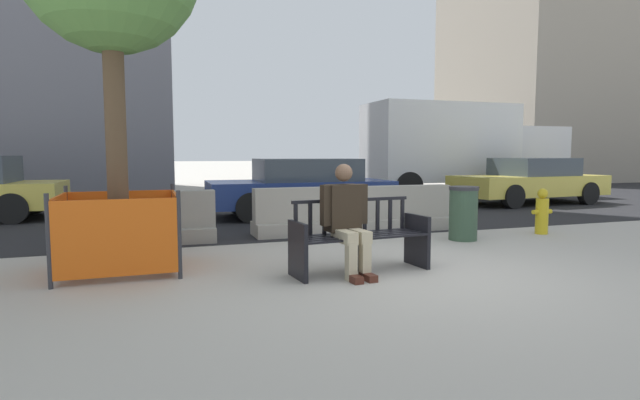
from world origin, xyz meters
TOP-DOWN VIEW (x-y plane):
  - ground_plane at (0.00, 0.00)m, footprint 200.00×200.00m
  - street_asphalt at (0.00, 8.70)m, footprint 120.00×12.00m
  - street_bench at (-0.69, 0.37)m, footprint 1.73×0.66m
  - seated_person at (-0.90, 0.30)m, footprint 0.59×0.75m
  - jersey_barrier_centre at (-0.40, 3.29)m, footprint 2.00×0.69m
  - jersey_barrier_left at (-3.07, 3.25)m, footprint 2.03×0.76m
  - jersey_barrier_right at (1.37, 3.22)m, footprint 2.01×0.73m
  - construction_fence at (-3.45, 1.39)m, footprint 1.38×1.38m
  - car_sedan_mid at (7.33, 6.46)m, footprint 4.54×2.14m
  - car_sedan_far at (0.26, 5.87)m, footprint 4.21×1.98m
  - delivery_truck at (6.82, 9.17)m, footprint 6.83×2.41m
  - trash_bin at (1.85, 1.88)m, footprint 0.49×0.49m
  - fire_hydrant at (3.56, 1.95)m, footprint 0.40×0.22m

SIDE VIEW (x-z plane):
  - ground_plane at x=0.00m, z-range 0.00..0.00m
  - street_asphalt at x=0.00m, z-range 0.00..0.01m
  - jersey_barrier_centre at x=-0.40m, z-range -0.08..0.76m
  - jersey_barrier_left at x=-3.07m, z-range -0.08..0.76m
  - jersey_barrier_right at x=1.37m, z-range -0.08..0.76m
  - fire_hydrant at x=3.56m, z-range -0.02..0.80m
  - street_bench at x=-0.69m, z-range -0.04..0.84m
  - trash_bin at x=1.85m, z-range 0.00..0.90m
  - construction_fence at x=-3.45m, z-range 0.00..1.02m
  - car_sedan_mid at x=7.33m, z-range 0.00..1.32m
  - car_sedan_far at x=0.26m, z-range 0.02..1.34m
  - seated_person at x=-0.90m, z-range 0.03..1.35m
  - delivery_truck at x=6.82m, z-range 0.16..3.21m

